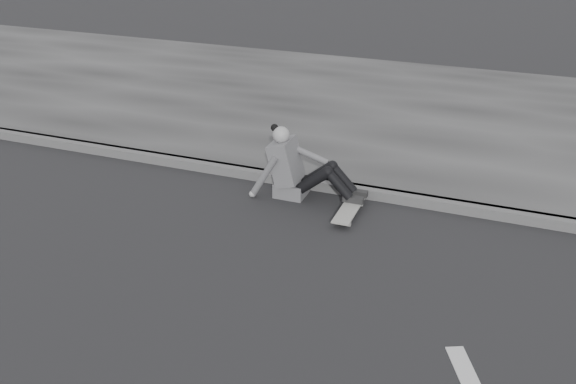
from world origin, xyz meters
name	(u,v)px	position (x,y,z in m)	size (l,w,h in m)	color
ground	(293,320)	(0.00, 0.00, 0.00)	(80.00, 80.00, 0.00)	black
curb	(368,192)	(0.00, 2.58, 0.06)	(24.00, 0.16, 0.12)	#4A4A4A
sidewalk	(416,115)	(0.00, 5.60, 0.06)	(24.00, 6.00, 0.12)	#333333
skateboard	(349,209)	(-0.08, 2.05, 0.07)	(0.20, 0.78, 0.09)	#9D9C97
seated_woman	(296,169)	(-0.82, 2.29, 0.36)	(1.38, 0.46, 0.88)	#515153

